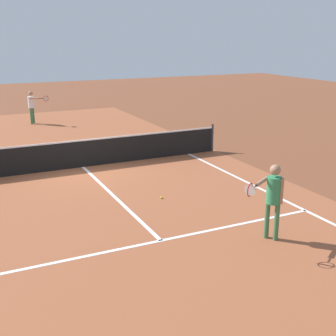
# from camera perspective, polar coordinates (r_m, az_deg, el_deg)

# --- Properties ---
(ground_plane) EXTENTS (60.00, 60.00, 0.00)m
(ground_plane) POSITION_cam_1_polar(r_m,az_deg,el_deg) (15.74, -10.69, 0.12)
(ground_plane) COLOR brown
(court_surface_inbounds) EXTENTS (10.62, 24.40, 0.00)m
(court_surface_inbounds) POSITION_cam_1_polar(r_m,az_deg,el_deg) (15.74, -10.69, 0.12)
(court_surface_inbounds) COLOR #9E5433
(court_surface_inbounds) RESTS_ON ground_plane
(line_sideline_right) EXTENTS (0.10, 11.89, 0.01)m
(line_sideline_right) POSITION_cam_1_polar(r_m,az_deg,el_deg) (12.52, 15.59, -4.49)
(line_sideline_right) COLOR white
(line_sideline_right) RESTS_ON ground_plane
(line_service_near) EXTENTS (8.22, 0.10, 0.01)m
(line_service_near) POSITION_cam_1_polar(r_m,az_deg,el_deg) (10.06, -0.90, -9.15)
(line_service_near) COLOR white
(line_service_near) RESTS_ON ground_plane
(line_center_service) EXTENTS (0.10, 6.40, 0.01)m
(line_center_service) POSITION_cam_1_polar(r_m,az_deg,el_deg) (12.81, -6.91, -3.50)
(line_center_service) COLOR white
(line_center_service) RESTS_ON ground_plane
(net) EXTENTS (10.36, 0.09, 1.07)m
(net) POSITION_cam_1_polar(r_m,az_deg,el_deg) (15.61, -10.78, 1.86)
(net) COLOR #33383D
(net) RESTS_ON ground_plane
(player_near) EXTENTS (1.16, 0.63, 1.71)m
(player_near) POSITION_cam_1_polar(r_m,az_deg,el_deg) (9.98, 13.14, -3.18)
(player_near) COLOR #3F7247
(player_near) RESTS_ON ground_plane
(player_far) EXTENTS (0.90, 0.96, 1.65)m
(player_far) POSITION_cam_1_polar(r_m,az_deg,el_deg) (23.96, -16.84, 7.79)
(player_far) COLOR #3F7247
(player_far) RESTS_ON ground_plane
(tennis_ball_mid_court) EXTENTS (0.07, 0.07, 0.07)m
(tennis_ball_mid_court) POSITION_cam_1_polar(r_m,az_deg,el_deg) (12.50, -0.85, -3.75)
(tennis_ball_mid_court) COLOR #CCE033
(tennis_ball_mid_court) RESTS_ON ground_plane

